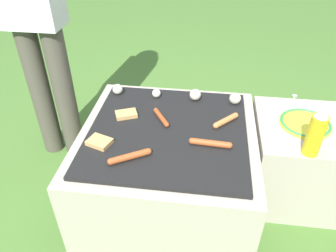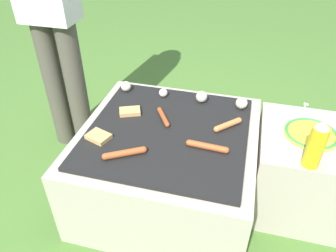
% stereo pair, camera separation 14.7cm
% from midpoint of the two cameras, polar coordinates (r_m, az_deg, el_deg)
% --- Properties ---
extents(ground_plane, '(14.00, 14.00, 0.00)m').
position_cam_midpoint_polar(ground_plane, '(1.77, -2.42, -11.81)').
color(ground_plane, '#47702D').
extents(grill, '(0.81, 0.81, 0.43)m').
position_cam_midpoint_polar(grill, '(1.62, -2.61, -6.82)').
color(grill, '#A89E8C').
rests_on(grill, ground_plane).
extents(side_ledge, '(0.42, 0.47, 0.43)m').
position_cam_midpoint_polar(side_ledge, '(1.74, 18.92, -5.66)').
color(side_ledge, '#A89E8C').
rests_on(side_ledge, ground_plane).
extents(sausage_front_center, '(0.16, 0.11, 0.03)m').
position_cam_midpoint_polar(sausage_front_center, '(1.34, -9.81, -5.37)').
color(sausage_front_center, '#A34C23').
rests_on(sausage_front_center, grill).
extents(sausage_back_left, '(0.19, 0.04, 0.03)m').
position_cam_midpoint_polar(sausage_back_left, '(1.39, 4.42, -3.11)').
color(sausage_back_left, '#A34C23').
rests_on(sausage_back_left, grill).
extents(sausage_back_center, '(0.12, 0.12, 0.03)m').
position_cam_midpoint_polar(sausage_back_center, '(1.53, 7.36, 0.88)').
color(sausage_back_center, '#C6753D').
rests_on(sausage_back_center, grill).
extents(sausage_front_left, '(0.09, 0.14, 0.02)m').
position_cam_midpoint_polar(sausage_front_left, '(1.54, -3.93, 1.44)').
color(sausage_front_left, '#93421E').
rests_on(sausage_front_left, grill).
extents(bread_slice_left, '(0.12, 0.10, 0.02)m').
position_cam_midpoint_polar(bread_slice_left, '(1.59, -9.93, 1.95)').
color(bread_slice_left, tan).
rests_on(bread_slice_left, grill).
extents(bread_slice_right, '(0.12, 0.10, 0.02)m').
position_cam_midpoint_polar(bread_slice_right, '(1.44, -14.74, -2.81)').
color(bread_slice_right, tan).
rests_on(bread_slice_right, grill).
extents(mushroom_row, '(0.67, 0.07, 0.06)m').
position_cam_midpoint_polar(mushroom_row, '(1.69, 0.03, 5.48)').
color(mushroom_row, beige).
rests_on(mushroom_row, grill).
extents(plate_colorful, '(0.23, 0.23, 0.02)m').
position_cam_midpoint_polar(plate_colorful, '(1.61, 20.42, 0.36)').
color(plate_colorful, yellow).
rests_on(plate_colorful, side_ledge).
extents(condiment_bottle, '(0.07, 0.07, 0.21)m').
position_cam_midpoint_polar(condiment_bottle, '(1.39, 21.63, -1.31)').
color(condiment_bottle, gold).
rests_on(condiment_bottle, side_ledge).
extents(fork_utensil, '(0.08, 0.20, 0.01)m').
position_cam_midpoint_polar(fork_utensil, '(1.75, 18.59, 3.63)').
color(fork_utensil, silver).
rests_on(fork_utensil, side_ledge).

